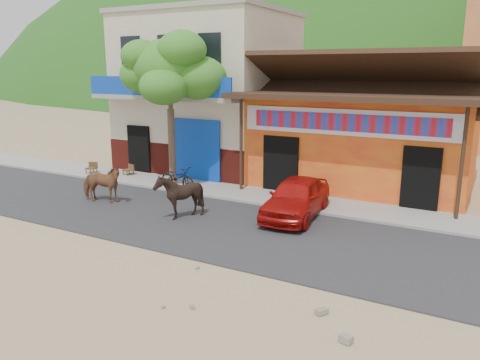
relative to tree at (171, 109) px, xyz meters
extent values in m
plane|color=#9E825B|center=(4.60, -5.80, -3.12)|extent=(120.00, 120.00, 0.00)
cube|color=#28282B|center=(4.60, -3.30, -3.10)|extent=(60.00, 5.00, 0.04)
cube|color=gray|center=(4.60, 0.20, -3.06)|extent=(60.00, 2.00, 0.12)
cube|color=orange|center=(6.60, 4.20, -1.32)|extent=(8.00, 6.00, 3.60)
cube|color=beige|center=(-0.90, 4.20, 0.38)|extent=(7.00, 6.00, 7.00)
ellipsoid|color=#194C14|center=(4.60, 64.20, 8.88)|extent=(100.00, 40.00, 24.00)
imported|color=brown|center=(-0.76, -3.14, -2.40)|extent=(1.74, 1.14, 1.35)
imported|color=black|center=(2.70, -3.26, -2.35)|extent=(1.61, 1.51, 1.46)
imported|color=#A90F0C|center=(5.86, -1.34, -2.45)|extent=(1.77, 3.81, 1.26)
imported|color=black|center=(0.60, -0.50, -2.56)|extent=(1.73, 0.80, 0.88)
camera|label=1|loc=(11.20, -14.74, 1.53)|focal=35.00mm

